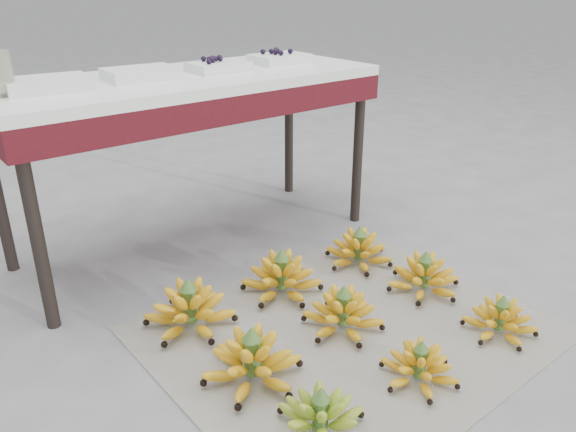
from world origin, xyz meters
TOP-DOWN VIEW (x-y plane):
  - ground at (0.00, 0.00)m, footprint 60.00×60.00m
  - newspaper_mat at (0.01, -0.02)m, footprint 1.26×1.06m
  - bunch_front_left at (-0.38, -0.31)m, footprint 0.31×0.31m
  - bunch_front_center at (-0.00, -0.33)m, footprint 0.30×0.30m
  - bunch_front_right at (0.40, -0.35)m, footprint 0.31×0.31m
  - bunch_mid_left at (-0.39, -0.02)m, footprint 0.37×0.37m
  - bunch_mid_center at (0.00, 0.00)m, footprint 0.30×0.30m
  - bunch_mid_right at (0.42, -0.01)m, footprint 0.30×0.30m
  - bunch_back_left at (-0.40, 0.34)m, footprint 0.39×0.39m
  - bunch_back_center at (-0.01, 0.32)m, footprint 0.35×0.35m
  - bunch_back_right at (0.38, 0.30)m, footprint 0.28×0.28m
  - vendor_table at (-0.03, 0.90)m, footprint 1.56×0.62m
  - tray_far_left at (-0.58, 0.90)m, footprint 0.29×0.23m
  - tray_left at (-0.23, 0.91)m, footprint 0.28×0.21m
  - tray_right at (0.10, 0.89)m, footprint 0.24×0.17m
  - tray_far_right at (0.44, 0.91)m, footprint 0.25×0.18m

SIDE VIEW (x-z plane):
  - ground at x=0.00m, z-range 0.00..0.00m
  - newspaper_mat at x=0.01m, z-range 0.00..0.01m
  - bunch_front_center at x=0.00m, z-range -0.02..0.13m
  - bunch_front_right at x=0.40m, z-range -0.02..0.13m
  - bunch_front_left at x=-0.38m, z-range -0.02..0.14m
  - bunch_mid_center at x=0.00m, z-range -0.02..0.15m
  - bunch_mid_right at x=0.42m, z-range -0.02..0.15m
  - bunch_back_right at x=0.38m, z-range -0.02..0.15m
  - bunch_mid_left at x=-0.39m, z-range -0.02..0.16m
  - bunch_back_center at x=-0.01m, z-range -0.02..0.16m
  - bunch_back_left at x=-0.40m, z-range -0.02..0.16m
  - vendor_table at x=-0.03m, z-range 0.29..1.04m
  - tray_right at x=0.10m, z-range 0.74..0.80m
  - tray_left at x=-0.23m, z-range 0.75..0.79m
  - tray_far_right at x=0.44m, z-range 0.74..0.80m
  - tray_far_left at x=-0.58m, z-range 0.75..0.79m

